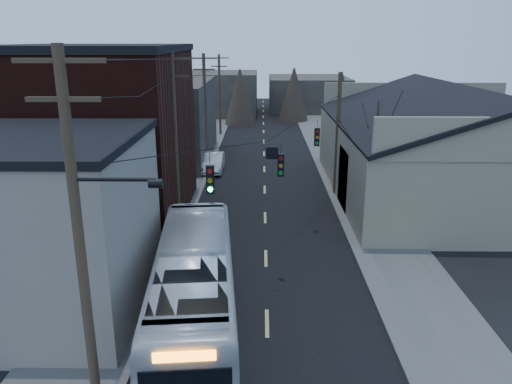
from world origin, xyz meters
TOP-DOWN VIEW (x-y plane):
  - road_surface at (0.00, 30.00)m, footprint 9.00×110.00m
  - sidewalk_left at (-6.50, 30.00)m, footprint 4.00×110.00m
  - sidewalk_right at (6.50, 30.00)m, footprint 4.00×110.00m
  - building_clapboard at (-9.00, 9.00)m, footprint 8.00×8.00m
  - building_brick at (-10.00, 20.00)m, footprint 10.00×12.00m
  - building_left_far at (-9.50, 36.00)m, footprint 9.00×14.00m
  - warehouse at (13.00, 25.00)m, footprint 16.16×20.60m
  - building_far_left at (-6.00, 65.00)m, footprint 10.00×12.00m
  - building_far_right at (7.00, 70.00)m, footprint 12.00×14.00m
  - bare_tree at (6.50, 20.00)m, footprint 0.40×0.40m
  - utility_lines at (-3.11, 24.14)m, footprint 11.24×45.28m
  - bus at (-2.74, 7.84)m, footprint 3.92×12.27m
  - parked_car at (-4.25, 31.35)m, footprint 1.61×4.61m

SIDE VIEW (x-z plane):
  - road_surface at x=0.00m, z-range 0.00..0.02m
  - sidewalk_left at x=-6.50m, z-range 0.00..0.12m
  - sidewalk_right at x=6.50m, z-range 0.00..0.12m
  - parked_car at x=-4.25m, z-range 0.00..1.52m
  - bus at x=-2.74m, z-range 0.00..3.36m
  - building_far_right at x=7.00m, z-range 0.00..5.00m
  - warehouse at x=13.00m, z-range -1.17..6.56m
  - building_far_left at x=-6.00m, z-range 0.00..6.00m
  - building_clapboard at x=-9.00m, z-range 0.00..7.00m
  - building_left_far at x=-9.50m, z-range 0.00..7.00m
  - bare_tree at x=6.50m, z-range 0.00..7.20m
  - utility_lines at x=-3.11m, z-range -0.30..10.20m
  - building_brick at x=-10.00m, z-range 0.00..10.00m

